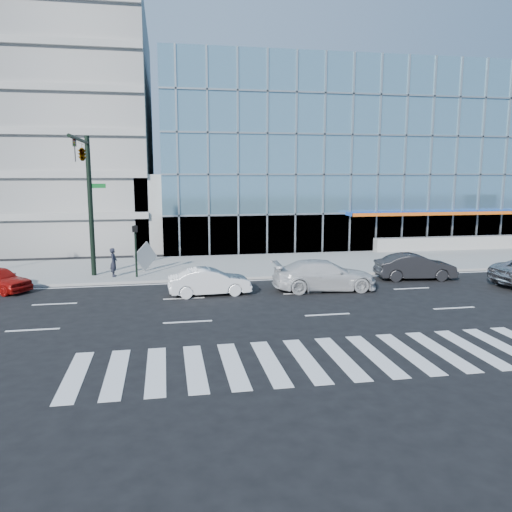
# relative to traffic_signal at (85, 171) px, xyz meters

# --- Properties ---
(ground) EXTENTS (160.00, 160.00, 0.00)m
(ground) POSITION_rel_traffic_signal_xyz_m (11.00, -4.57, -6.16)
(ground) COLOR black
(ground) RESTS_ON ground
(sidewalk) EXTENTS (120.00, 8.00, 0.15)m
(sidewalk) POSITION_rel_traffic_signal_xyz_m (11.00, 3.43, -6.09)
(sidewalk) COLOR gray
(sidewalk) RESTS_ON ground
(theatre_building) EXTENTS (42.00, 26.00, 15.00)m
(theatre_building) POSITION_rel_traffic_signal_xyz_m (25.00, 21.43, 1.34)
(theatre_building) COLOR #6897AD
(theatre_building) RESTS_ON ground
(parking_garage) EXTENTS (24.00, 24.00, 20.00)m
(parking_garage) POSITION_rel_traffic_signal_xyz_m (-9.00, 21.43, 3.84)
(parking_garage) COLOR gray
(parking_garage) RESTS_ON ground
(ramp_block) EXTENTS (6.00, 8.00, 6.00)m
(ramp_block) POSITION_rel_traffic_signal_xyz_m (5.00, 13.43, -3.16)
(ramp_block) COLOR gray
(ramp_block) RESTS_ON ground
(tower_backdrop) EXTENTS (14.00, 14.00, 48.00)m
(tower_backdrop) POSITION_rel_traffic_signal_xyz_m (-19.00, 65.43, 17.84)
(tower_backdrop) COLOR gray
(tower_backdrop) RESTS_ON ground
(traffic_signal) EXTENTS (1.14, 5.74, 8.00)m
(traffic_signal) POSITION_rel_traffic_signal_xyz_m (0.00, 0.00, 0.00)
(traffic_signal) COLOR black
(traffic_signal) RESTS_ON sidewalk
(ped_signal_post) EXTENTS (0.30, 0.33, 3.00)m
(ped_signal_post) POSITION_rel_traffic_signal_xyz_m (2.50, 0.37, -4.02)
(ped_signal_post) COLOR black
(ped_signal_post) RESTS_ON sidewalk
(white_suv) EXTENTS (5.53, 2.50, 1.57)m
(white_suv) POSITION_rel_traffic_signal_xyz_m (12.31, -4.03, -5.38)
(white_suv) COLOR silver
(white_suv) RESTS_ON ground
(white_sedan) EXTENTS (4.17, 1.66, 1.35)m
(white_sedan) POSITION_rel_traffic_signal_xyz_m (6.31, -4.03, -5.49)
(white_sedan) COLOR silver
(white_sedan) RESTS_ON ground
(dark_sedan) EXTENTS (4.65, 2.07, 1.48)m
(dark_sedan) POSITION_rel_traffic_signal_xyz_m (18.31, -2.41, -5.42)
(dark_sedan) COLOR black
(dark_sedan) RESTS_ON ground
(pedestrian) EXTENTS (0.42, 0.62, 1.66)m
(pedestrian) POSITION_rel_traffic_signal_xyz_m (1.20, 0.81, -5.18)
(pedestrian) COLOR black
(pedestrian) RESTS_ON sidewalk
(tilted_panel) EXTENTS (1.39, 1.27, 1.82)m
(tilted_panel) POSITION_rel_traffic_signal_xyz_m (2.96, 2.18, -5.10)
(tilted_panel) COLOR #9C9C9C
(tilted_panel) RESTS_ON sidewalk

